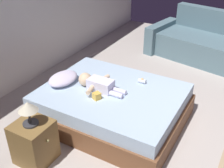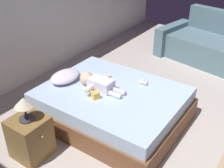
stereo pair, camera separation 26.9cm
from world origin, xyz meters
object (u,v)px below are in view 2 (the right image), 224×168
at_px(lamp, 24,104).
at_px(baby_bottle, 144,82).
at_px(baby, 97,83).
at_px(nightstand, 30,137).
at_px(pillow, 65,76).
at_px(toothbrush, 109,79).
at_px(couch, 219,48).
at_px(bed, 112,105).
at_px(toy_block, 95,95).

bearing_deg(lamp, baby_bottle, -23.29).
height_order(baby, nightstand, baby).
distance_m(pillow, lamp, 1.00).
height_order(toothbrush, nightstand, nightstand).
relative_size(pillow, baby, 0.69).
relative_size(baby, toothbrush, 5.03).
relative_size(couch, baby_bottle, 21.59).
distance_m(bed, pillow, 0.75).
bearing_deg(nightstand, couch, -15.27).
bearing_deg(bed, nightstand, 161.00).
height_order(nightstand, toy_block, toy_block).
xyz_separation_m(pillow, toy_block, (-0.12, -0.61, -0.02)).
bearing_deg(pillow, baby, -79.65).
bearing_deg(nightstand, pillow, 18.43).
xyz_separation_m(pillow, nightstand, (-0.93, -0.31, -0.26)).
distance_m(bed, nightstand, 1.14).
relative_size(baby, couch, 0.30).
distance_m(couch, lamp, 3.84).
distance_m(pillow, nightstand, 1.02).
bearing_deg(couch, lamp, 164.73).
xyz_separation_m(pillow, toothbrush, (0.37, -0.48, -0.05)).
height_order(couch, nightstand, couch).
xyz_separation_m(pillow, baby_bottle, (0.52, -0.93, -0.03)).
bearing_deg(baby, toy_block, -147.96).
xyz_separation_m(bed, pillow, (-0.14, 0.68, 0.29)).
distance_m(baby, baby_bottle, 0.62).
xyz_separation_m(bed, baby_bottle, (0.38, -0.25, 0.26)).
xyz_separation_m(couch, baby_bottle, (-2.23, 0.38, 0.18)).
xyz_separation_m(pillow, baby, (0.09, -0.48, 0.01)).
distance_m(bed, baby, 0.37).
bearing_deg(toothbrush, baby, -179.23).
bearing_deg(toothbrush, couch, -19.33).
xyz_separation_m(couch, toy_block, (-2.87, 0.70, 0.19)).
bearing_deg(pillow, lamp, -161.58).
bearing_deg(toy_block, bed, -14.30).
xyz_separation_m(bed, lamp, (-1.07, 0.37, 0.48)).
distance_m(toothbrush, baby_bottle, 0.48).
xyz_separation_m(toothbrush, couch, (2.38, -0.84, -0.16)).
distance_m(toothbrush, nightstand, 1.32).
height_order(couch, lamp, couch).
xyz_separation_m(baby, toy_block, (-0.21, -0.13, -0.03)).
xyz_separation_m(pillow, couch, (2.75, -1.32, -0.21)).
bearing_deg(baby_bottle, baby, 133.57).
bearing_deg(pillow, toothbrush, -52.72).
bearing_deg(lamp, nightstand, -90.00).
height_order(pillow, toothbrush, pillow).
bearing_deg(pillow, toy_block, -101.09).
distance_m(baby, toothbrush, 0.28).
distance_m(toothbrush, couch, 2.53).
height_order(bed, nightstand, nightstand).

